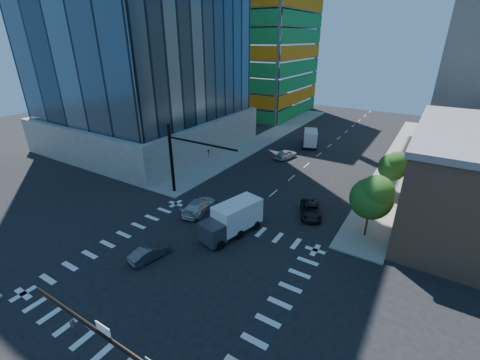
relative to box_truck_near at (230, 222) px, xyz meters
The scene contains 14 objects.
ground 7.09m from the box_truck_near, 94.14° to the right, with size 160.00×160.00×0.00m, color black.
road_markings 7.09m from the box_truck_near, 94.14° to the right, with size 20.00×20.00×0.01m, color silver.
sidewalk_ne 35.22m from the box_truck_near, 70.07° to the left, with size 5.00×60.00×0.15m, color gray.
sidewalk_nw 35.58m from the box_truck_near, 111.45° to the left, with size 5.00×60.00×0.15m, color gray.
construction_building 65.89m from the box_truck_near, 116.90° to the left, with size 25.16×34.50×70.60m.
signal_mast_nw 12.14m from the box_truck_near, 156.39° to the left, with size 10.20×0.40×9.00m.
tree_south 14.36m from the box_truck_near, 29.96° to the left, with size 4.16×4.16×6.82m.
tree_north 22.83m from the box_truck_near, 56.80° to the left, with size 3.54×3.52×5.78m.
car_nb_far 10.06m from the box_truck_near, 55.41° to the left, with size 2.25×4.88×1.36m, color black.
car_sb_near 6.16m from the box_truck_near, 160.03° to the left, with size 2.20×5.40×1.57m, color silver.
car_sb_mid 24.65m from the box_truck_near, 100.88° to the left, with size 1.81×4.51×1.54m, color #BBBDC3.
car_sb_cross 8.40m from the box_truck_near, 119.64° to the right, with size 1.37×3.93×1.29m, color #46474B.
box_truck_near is the anchor object (origin of this frame).
box_truck_far 33.54m from the box_truck_near, 96.55° to the left, with size 4.47×6.47×3.13m.
Camera 1 is at (16.31, -16.63, 18.88)m, focal length 24.00 mm.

